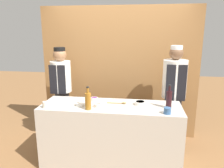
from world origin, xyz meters
The scene contains 15 objects.
ground_plane centered at (0.00, 0.00, 0.00)m, with size 14.00×14.00×0.00m, color olive.
cabinet_wall centered at (0.00, 1.10, 1.20)m, with size 2.88×0.18×2.40m.
counter centered at (0.00, 0.00, 0.46)m, with size 2.00×0.66×0.93m.
sauce_bowl_yellow centered at (0.42, 0.07, 0.96)m, with size 0.15×0.15×0.05m.
sauce_bowl_green centered at (-0.41, -0.08, 0.96)m, with size 0.15×0.15×0.05m.
sauce_bowl_orange centered at (-0.16, -0.09, 0.95)m, with size 0.13×0.13×0.05m.
sauce_bowl_purple centered at (-0.28, 0.17, 0.96)m, with size 0.11×0.11×0.05m.
cutting_board centered at (-0.69, 0.04, 0.94)m, with size 0.34×0.23×0.02m.
bottle_amber centered at (-0.28, -0.21, 1.05)m, with size 0.08×0.08×0.32m.
bottle_wine centered at (0.80, -0.01, 1.06)m, with size 0.08×0.08×0.33m.
cup_cream centered at (-0.88, -0.23, 0.97)m, with size 0.07×0.07×0.09m.
cup_blue centered at (0.76, -0.23, 0.97)m, with size 0.09×0.09×0.08m.
wooden_spoon centered at (0.13, 0.08, 0.94)m, with size 0.29×0.05×0.03m.
chef_left centered at (-0.95, 0.57, 0.93)m, with size 0.34×0.34×1.70m.
chef_right centered at (0.95, 0.57, 0.94)m, with size 0.38×0.38×1.75m.
Camera 1 is at (0.43, -2.93, 1.96)m, focal length 35.00 mm.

